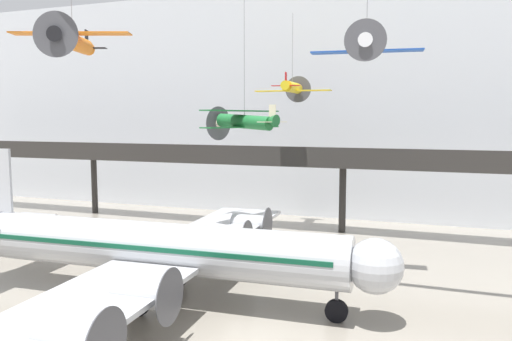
% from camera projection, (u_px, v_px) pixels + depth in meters
% --- Properties ---
extents(hangar_back_wall, '(140.00, 3.00, 26.55)m').
position_uv_depth(hangar_back_wall, '(357.00, 102.00, 56.80)').
color(hangar_back_wall, silver).
rests_on(hangar_back_wall, ground).
extents(mezzanine_walkway, '(110.00, 3.20, 8.70)m').
position_uv_depth(mezzanine_walkway, '(341.00, 163.00, 48.96)').
color(mezzanine_walkway, '#2D2B28').
rests_on(mezzanine_walkway, ground).
extents(airliner_silver_main, '(30.78, 34.82, 9.40)m').
position_uv_depth(airliner_silver_main, '(153.00, 248.00, 31.20)').
color(airliner_silver_main, '#B7BABF').
rests_on(airliner_silver_main, ground).
extents(suspended_plane_green_biplane, '(6.98, 8.10, 11.94)m').
position_uv_depth(suspended_plane_green_biplane, '(244.00, 121.00, 40.90)').
color(suspended_plane_green_biplane, '#1E6B33').
extents(suspended_plane_yellow_lowwing, '(7.67, 6.24, 8.55)m').
position_uv_depth(suspended_plane_yellow_lowwing, '(292.00, 88.00, 49.24)').
color(suspended_plane_yellow_lowwing, yellow).
extents(suspended_plane_orange_highwing, '(9.16, 7.85, 5.93)m').
position_uv_depth(suspended_plane_orange_highwing, '(73.00, 41.00, 39.10)').
color(suspended_plane_orange_highwing, orange).
extents(suspended_plane_blue_trainer, '(7.52, 6.14, 6.74)m').
position_uv_depth(suspended_plane_blue_trainer, '(366.00, 48.00, 33.88)').
color(suspended_plane_blue_trainer, '#1E4CAD').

